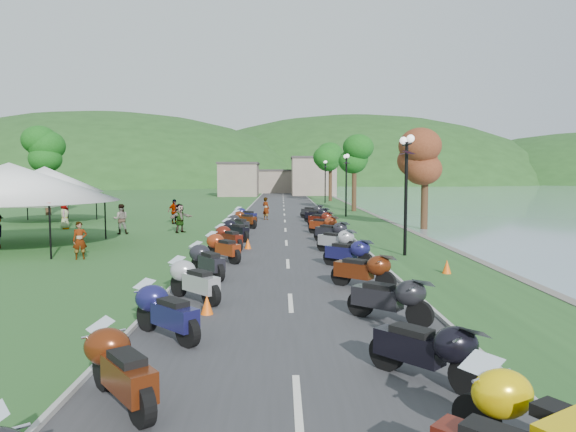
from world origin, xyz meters
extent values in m
cube|color=#363638|center=(0.00, 40.00, 0.01)|extent=(7.00, 120.00, 0.02)
cube|color=gray|center=(-2.00, 85.00, 2.50)|extent=(18.00, 16.00, 5.00)
imported|color=slate|center=(-8.44, 17.25, 0.00)|extent=(0.69, 0.61, 1.55)
imported|color=slate|center=(-9.52, 26.06, 0.00)|extent=(0.94, 0.66, 1.74)
cone|color=#F2590C|center=(-2.08, 8.90, 0.25)|extent=(0.32, 0.32, 0.50)
camera|label=1|loc=(-0.24, -3.51, 3.46)|focal=32.00mm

